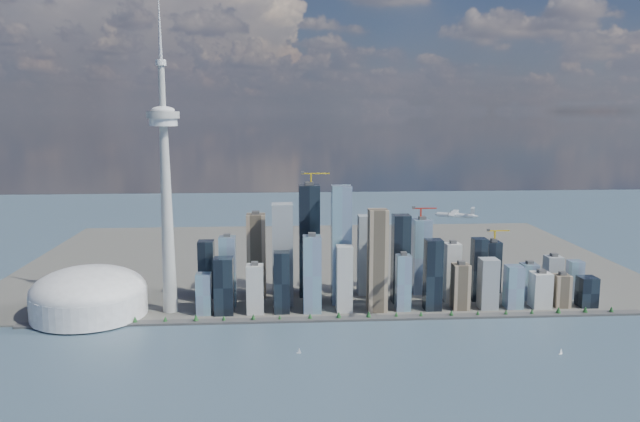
{
  "coord_description": "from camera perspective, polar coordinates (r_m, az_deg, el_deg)",
  "views": [
    {
      "loc": [
        -100.58,
        -792.02,
        360.59
      ],
      "look_at": [
        -31.68,
        260.0,
        192.17
      ],
      "focal_mm": 35.0,
      "sensor_mm": 36.0,
      "label": 1
    }
  ],
  "objects": [
    {
      "name": "airplane",
      "position": [
        1027.85,
        12.31,
        -0.33
      ],
      "size": [
        67.28,
        60.38,
        17.22
      ],
      "rotation": [
        0.0,
        0.0,
        -0.41
      ],
      "color": "silver",
      "rests_on": "ground"
    },
    {
      "name": "seawall",
      "position": [
        1106.57,
        1.7,
        -9.84
      ],
      "size": [
        1100.0,
        22.0,
        4.0
      ],
      "primitive_type": "cube",
      "color": "#383838",
      "rests_on": "ground"
    },
    {
      "name": "sailboat_east",
      "position": [
        1025.81,
        21.15,
        -11.94
      ],
      "size": [
        7.21,
        4.39,
        10.29
      ],
      "rotation": [
        0.0,
        0.0,
        0.41
      ],
      "color": "white",
      "rests_on": "ground"
    },
    {
      "name": "ground",
      "position": [
        876.03,
        3.3,
        -15.25
      ],
      "size": [
        4000.0,
        4000.0,
        0.0
      ],
      "primitive_type": "plane",
      "color": "#324458",
      "rests_on": "ground"
    },
    {
      "name": "shoreline_trees",
      "position": [
        1104.4,
        1.7,
        -9.5
      ],
      "size": [
        960.53,
        7.2,
        8.8
      ],
      "color": "#3F2D1E",
      "rests_on": "seawall"
    },
    {
      "name": "dome_stadium",
      "position": [
        1187.79,
        -20.36,
        -7.19
      ],
      "size": [
        200.0,
        200.0,
        86.0
      ],
      "color": "silver",
      "rests_on": "land"
    },
    {
      "name": "needle_tower",
      "position": [
        1126.85,
        -13.93,
        2.45
      ],
      "size": [
        56.0,
        56.0,
        550.5
      ],
      "color": "#A3A49E",
      "rests_on": "land"
    },
    {
      "name": "skyscraper_cluster",
      "position": [
        1175.23,
        4.22,
        -4.98
      ],
      "size": [
        736.0,
        142.0,
        244.57
      ],
      "color": "black",
      "rests_on": "land"
    },
    {
      "name": "sailboat_west",
      "position": [
        963.57,
        -1.93,
        -12.7
      ],
      "size": [
        7.2,
        3.27,
        9.97
      ],
      "rotation": [
        0.0,
        0.0,
        -0.23
      ],
      "color": "white",
      "rests_on": "ground"
    },
    {
      "name": "land",
      "position": [
        1537.92,
        0.11,
        -4.43
      ],
      "size": [
        1400.0,
        900.0,
        3.0
      ],
      "primitive_type": "cube",
      "color": "#4C4C47",
      "rests_on": "ground"
    }
  ]
}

